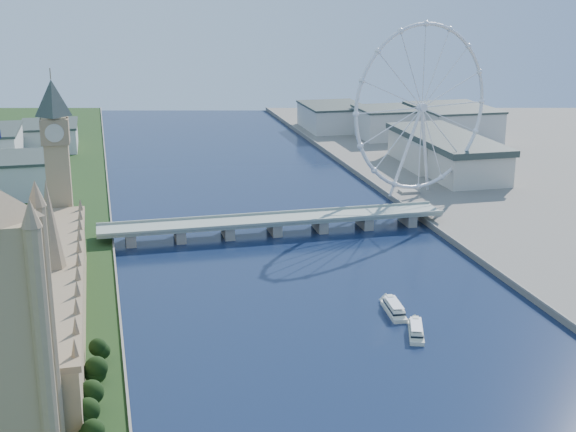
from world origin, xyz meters
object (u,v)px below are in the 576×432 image
object	(u,v)px
tour_boat_far	(394,313)
victoria_tower	(6,331)
london_eye	(422,108)
tour_boat_near	(416,335)

from	to	relation	value
tour_boat_far	victoria_tower	bearing A→B (deg)	-141.79
london_eye	tour_boat_far	world-z (taller)	london_eye
victoria_tower	london_eye	xyz separation A→B (m)	(254.98, 300.08, 13.03)
victoria_tower	london_eye	size ratio (longest dim) A/B	0.90
tour_boat_near	tour_boat_far	distance (m)	25.82
victoria_tower	london_eye	bearing A→B (deg)	49.65
london_eye	victoria_tower	bearing A→B (deg)	-130.35
london_eye	tour_boat_far	bearing A→B (deg)	-115.30
victoria_tower	london_eye	distance (m)	393.99
tour_boat_far	london_eye	bearing A→B (deg)	69.97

